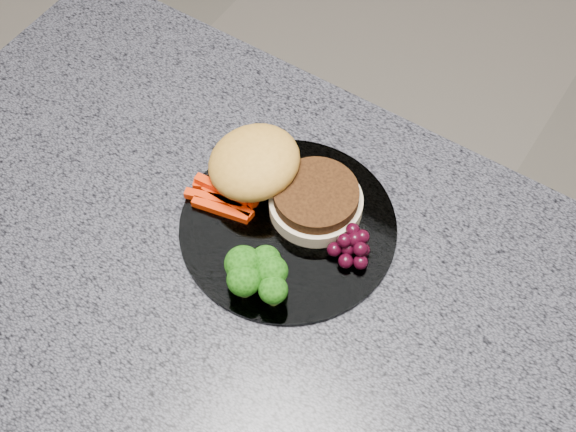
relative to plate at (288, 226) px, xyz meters
The scene contains 7 objects.
room 0.46m from the plate, 35.87° to the right, with size 4.02×4.02×2.70m.
countertop 0.13m from the plate, 35.87° to the right, with size 1.20×0.60×0.04m, color #4F4F59.
plate is the anchor object (origin of this frame).
burger 0.06m from the plate, 139.24° to the left, with size 0.22×0.14×0.06m.
carrot_sticks 0.09m from the plate, behind, with size 0.09×0.06×0.02m.
broccoli 0.09m from the plate, 80.55° to the right, with size 0.08×0.07×0.05m.
grape_bunch 0.08m from the plate, ahead, with size 0.05×0.05×0.03m.
Camera 1 is at (0.18, -0.35, 1.71)m, focal length 50.00 mm.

